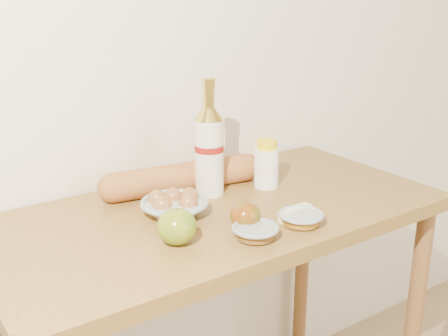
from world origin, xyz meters
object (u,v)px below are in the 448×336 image
Objects in this scene: cream_bottle at (266,165)px; baguette at (183,177)px; table at (218,251)px; egg_bowl at (174,205)px; bourbon_bottle at (209,149)px.

cream_bottle is 0.24m from baguette.
cream_bottle reaches higher than table.
egg_bowl is at bearing -173.71° from cream_bottle.
egg_bowl is 0.17m from baguette.
table is 0.29m from cream_bottle.
table is at bearing -124.83° from bourbon_bottle.
table is 8.55× the size of cream_bottle.
bourbon_bottle is 0.19m from cream_bottle.
egg_bowl is (-0.32, -0.03, -0.04)m from cream_bottle.
cream_bottle is 0.28× the size of baguette.
table is 0.23m from baguette.
egg_bowl reaches higher than table.
baguette reaches higher than table.
table is 5.21× the size of egg_bowl.
cream_bottle is at bearing -17.67° from baguette.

